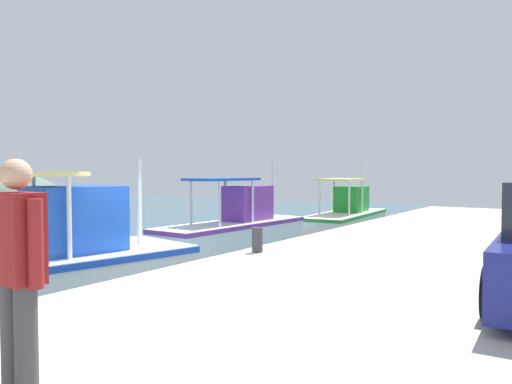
{
  "coord_description": "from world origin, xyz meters",
  "views": [
    {
      "loc": [
        -6.58,
        -6.11,
        2.5
      ],
      "look_at": [
        3.7,
        0.75,
        1.98
      ],
      "focal_mm": 34.28,
      "sensor_mm": 36.0,
      "label": 1
    }
  ],
  "objects_px": {
    "fishing_boat_second": "(43,268)",
    "fishing_boat_third": "(235,228)",
    "fishing_boat_fourth": "(347,215)",
    "mooring_bollard_second": "(257,240)",
    "fisherman_standing": "(18,271)"
  },
  "relations": [
    {
      "from": "fishing_boat_fourth",
      "to": "fishing_boat_third",
      "type": "bearing_deg",
      "value": 173.84
    },
    {
      "from": "fisherman_standing",
      "to": "mooring_bollard_second",
      "type": "height_order",
      "value": "fisherman_standing"
    },
    {
      "from": "fishing_boat_third",
      "to": "fishing_boat_second",
      "type": "bearing_deg",
      "value": -171.15
    },
    {
      "from": "fishing_boat_third",
      "to": "fishing_boat_fourth",
      "type": "distance_m",
      "value": 7.22
    },
    {
      "from": "fishing_boat_third",
      "to": "mooring_bollard_second",
      "type": "xyz_separation_m",
      "value": [
        -4.18,
        -3.62,
        0.39
      ]
    },
    {
      "from": "fisherman_standing",
      "to": "mooring_bollard_second",
      "type": "distance_m",
      "value": 7.03
    },
    {
      "from": "mooring_bollard_second",
      "to": "fishing_boat_second",
      "type": "bearing_deg",
      "value": 143.93
    },
    {
      "from": "fishing_boat_fourth",
      "to": "mooring_bollard_second",
      "type": "xyz_separation_m",
      "value": [
        -11.36,
        -2.85,
        0.46
      ]
    },
    {
      "from": "fishing_boat_second",
      "to": "fishing_boat_third",
      "type": "relative_size",
      "value": 0.99
    },
    {
      "from": "fishing_boat_fourth",
      "to": "mooring_bollard_second",
      "type": "distance_m",
      "value": 11.72
    },
    {
      "from": "fishing_boat_second",
      "to": "fishing_boat_fourth",
      "type": "relative_size",
      "value": 0.93
    },
    {
      "from": "fishing_boat_second",
      "to": "fishing_boat_third",
      "type": "bearing_deg",
      "value": 8.85
    },
    {
      "from": "fishing_boat_second",
      "to": "fishing_boat_third",
      "type": "height_order",
      "value": "fishing_boat_third"
    },
    {
      "from": "mooring_bollard_second",
      "to": "fisherman_standing",
      "type": "bearing_deg",
      "value": -160.66
    },
    {
      "from": "fisherman_standing",
      "to": "fishing_boat_fourth",
      "type": "bearing_deg",
      "value": 16.04
    }
  ]
}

